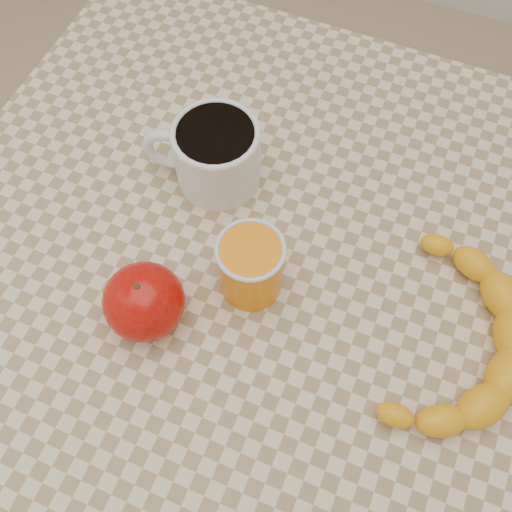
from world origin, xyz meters
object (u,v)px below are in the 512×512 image
at_px(orange_juice_glass, 251,266).
at_px(banana, 456,341).
at_px(coffee_mug, 215,153).
at_px(table, 256,294).
at_px(apple, 144,302).

distance_m(orange_juice_glass, banana, 0.23).
distance_m(coffee_mug, orange_juice_glass, 0.15).
xyz_separation_m(table, banana, (0.23, -0.01, 0.11)).
distance_m(table, orange_juice_glass, 0.13).
relative_size(table, coffee_mug, 5.29).
xyz_separation_m(coffee_mug, banana, (0.32, -0.10, -0.03)).
bearing_deg(banana, table, -175.66).
xyz_separation_m(coffee_mug, apple, (0.01, -0.20, -0.01)).
bearing_deg(apple, orange_juice_glass, 41.74).
bearing_deg(table, orange_juice_glass, -79.80).
height_order(coffee_mug, orange_juice_glass, coffee_mug).
bearing_deg(coffee_mug, apple, -87.42).
xyz_separation_m(orange_juice_glass, apple, (-0.09, -0.08, -0.00)).
relative_size(coffee_mug, apple, 1.51).
bearing_deg(banana, apple, -156.46).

